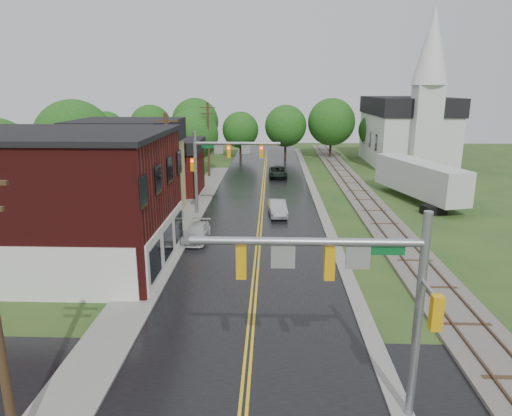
# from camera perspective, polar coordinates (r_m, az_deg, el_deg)

# --- Properties ---
(main_road) EXTENTS (10.00, 90.00, 0.02)m
(main_road) POSITION_cam_1_polar(r_m,az_deg,el_deg) (42.66, 0.72, 0.26)
(main_road) COLOR black
(main_road) RESTS_ON ground
(cross_road) EXTENTS (60.00, 9.00, 0.02)m
(cross_road) POSITION_cam_1_polar(r_m,az_deg,el_deg) (17.12, -1.62, -24.16)
(cross_road) COLOR black
(cross_road) RESTS_ON ground
(curb_right) EXTENTS (0.80, 70.00, 0.12)m
(curb_right) POSITION_cam_1_polar(r_m,az_deg,el_deg) (47.71, 7.35, 1.72)
(curb_right) COLOR gray
(curb_right) RESTS_ON ground
(sidewalk_left) EXTENTS (2.40, 50.00, 0.12)m
(sidewalk_left) POSITION_cam_1_polar(r_m,az_deg,el_deg) (38.49, -8.72, -1.54)
(sidewalk_left) COLOR gray
(sidewalk_left) RESTS_ON ground
(brick_building) EXTENTS (14.30, 10.30, 8.30)m
(brick_building) POSITION_cam_1_polar(r_m,az_deg,el_deg) (30.21, -24.37, 0.87)
(brick_building) COLOR #49100F
(brick_building) RESTS_ON ground
(yellow_house) EXTENTS (8.00, 7.00, 6.40)m
(yellow_house) POSITION_cam_1_polar(r_m,az_deg,el_deg) (39.85, -15.45, 3.39)
(yellow_house) COLOR tan
(yellow_house) RESTS_ON ground
(darkred_building) EXTENTS (7.00, 6.00, 4.40)m
(darkred_building) POSITION_cam_1_polar(r_m,az_deg,el_deg) (48.30, -11.12, 4.39)
(darkred_building) COLOR #3F0F0C
(darkred_building) RESTS_ON ground
(church) EXTENTS (10.40, 18.40, 20.00)m
(church) POSITION_cam_1_polar(r_m,az_deg,el_deg) (67.92, 18.61, 9.97)
(church) COLOR silver
(church) RESTS_ON ground
(railroad) EXTENTS (3.20, 80.00, 0.30)m
(railroad) POSITION_cam_1_polar(r_m,az_deg,el_deg) (48.34, 12.80, 1.77)
(railroad) COLOR #59544C
(railroad) RESTS_ON ground
(traffic_signal_near) EXTENTS (7.34, 0.30, 7.20)m
(traffic_signal_near) POSITION_cam_1_polar(r_m,az_deg,el_deg) (14.71, 12.03, -8.75)
(traffic_signal_near) COLOR gray
(traffic_signal_near) RESTS_ON ground
(traffic_signal_far) EXTENTS (7.34, 0.43, 7.20)m
(traffic_signal_far) POSITION_cam_1_polar(r_m,az_deg,el_deg) (38.94, -4.50, 6.28)
(traffic_signal_far) COLOR gray
(traffic_signal_far) RESTS_ON ground
(utility_pole_b) EXTENTS (1.80, 0.28, 9.00)m
(utility_pole_b) POSITION_cam_1_polar(r_m,az_deg,el_deg) (34.68, -10.91, 4.56)
(utility_pole_b) COLOR #382616
(utility_pole_b) RESTS_ON ground
(utility_pole_c) EXTENTS (1.80, 0.28, 9.00)m
(utility_pole_c) POSITION_cam_1_polar(r_m,az_deg,el_deg) (56.12, -5.97, 8.62)
(utility_pole_c) COLOR #382616
(utility_pole_c) RESTS_ON ground
(tree_left_b) EXTENTS (7.60, 7.60, 9.69)m
(tree_left_b) POSITION_cam_1_polar(r_m,az_deg,el_deg) (47.33, -21.56, 7.73)
(tree_left_b) COLOR black
(tree_left_b) RESTS_ON ground
(tree_left_c) EXTENTS (6.00, 6.00, 7.65)m
(tree_left_c) POSITION_cam_1_polar(r_m,az_deg,el_deg) (53.61, -14.12, 7.74)
(tree_left_c) COLOR black
(tree_left_c) RESTS_ON ground
(tree_left_e) EXTENTS (6.40, 6.40, 8.16)m
(tree_left_e) POSITION_cam_1_polar(r_m,az_deg,el_deg) (58.29, -7.74, 8.89)
(tree_left_e) COLOR black
(tree_left_e) RESTS_ON ground
(suv_dark) EXTENTS (2.25, 4.70, 1.29)m
(suv_dark) POSITION_cam_1_polar(r_m,az_deg,el_deg) (56.13, 2.75, 4.48)
(suv_dark) COLOR black
(suv_dark) RESTS_ON ground
(sedan_silver) EXTENTS (1.79, 4.17, 1.34)m
(sedan_silver) POSITION_cam_1_polar(r_m,az_deg,el_deg) (39.32, 2.70, -0.02)
(sedan_silver) COLOR #A0A0A4
(sedan_silver) RESTS_ON ground
(pickup_white) EXTENTS (1.78, 4.09, 1.17)m
(pickup_white) POSITION_cam_1_polar(r_m,az_deg,el_deg) (33.24, -7.41, -3.09)
(pickup_white) COLOR silver
(pickup_white) RESTS_ON ground
(semi_trailer) EXTENTS (5.86, 12.54, 3.87)m
(semi_trailer) POSITION_cam_1_polar(r_m,az_deg,el_deg) (46.54, 19.74, 3.52)
(semi_trailer) COLOR black
(semi_trailer) RESTS_ON ground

